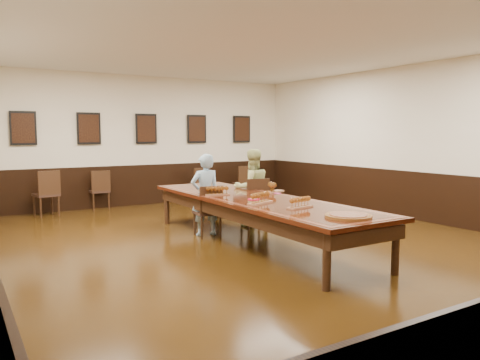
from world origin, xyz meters
TOP-DOWN VIEW (x-y plane):
  - floor at (0.00, 0.00)m, footprint 8.00×10.00m
  - ceiling at (0.00, 0.00)m, footprint 8.00×10.00m
  - wall_back at (0.00, 5.01)m, footprint 8.00×0.02m
  - wall_right at (4.01, 0.00)m, footprint 0.02×10.00m
  - chair_man at (-0.42, 0.90)m, footprint 0.47×0.50m
  - chair_woman at (0.69, 1.10)m, footprint 0.53×0.56m
  - spare_chair_a at (-2.46, 4.52)m, footprint 0.56×0.59m
  - spare_chair_b at (-1.24, 4.83)m, footprint 0.44×0.48m
  - spare_chair_c at (1.21, 4.52)m, footprint 0.45×0.49m
  - spare_chair_d at (2.58, 4.56)m, footprint 0.46×0.50m
  - person_man at (-0.41, 1.00)m, footprint 0.56×0.40m
  - person_woman at (0.71, 1.20)m, footprint 0.84×0.71m
  - pink_phone at (0.60, 0.27)m, footprint 0.10×0.16m
  - wainscoting at (0.00, 0.00)m, footprint 8.00×10.00m
  - conference_table at (0.00, 0.00)m, footprint 1.40×5.00m
  - posters at (0.00, 4.94)m, footprint 6.14×0.04m
  - flight_a at (-0.37, 0.62)m, footprint 0.43×0.23m
  - flight_b at (0.59, 0.38)m, footprint 0.53×0.31m
  - flight_c at (-0.30, -0.56)m, footprint 0.50×0.31m
  - flight_d at (-0.05, -1.17)m, footprint 0.45×0.21m
  - red_plate_grp at (-0.15, -0.16)m, footprint 0.19×0.19m
  - carved_platter at (-0.01, -2.07)m, footprint 0.72×0.72m

SIDE VIEW (x-z plane):
  - floor at x=0.00m, z-range -0.02..0.00m
  - chair_man at x=-0.42m, z-range 0.00..0.90m
  - spare_chair_d at x=2.58m, z-range 0.00..0.91m
  - spare_chair_c at x=1.21m, z-range 0.00..0.91m
  - spare_chair_b at x=-1.24m, z-range 0.00..0.92m
  - chair_woman at x=0.69m, z-range 0.00..0.95m
  - spare_chair_a at x=-2.46m, z-range 0.00..1.00m
  - wainscoting at x=0.00m, z-range 0.00..1.00m
  - conference_table at x=0.00m, z-range 0.23..0.99m
  - person_man at x=-0.41m, z-range 0.00..1.44m
  - person_woman at x=0.71m, z-range 0.00..1.49m
  - pink_phone at x=0.60m, z-range 0.75..0.76m
  - red_plate_grp at x=-0.15m, z-range 0.75..0.77m
  - carved_platter at x=-0.01m, z-range 0.75..0.80m
  - flight_a at x=-0.37m, z-range 0.74..0.90m
  - flight_d at x=-0.05m, z-range 0.74..0.90m
  - flight_c at x=-0.30m, z-range 0.74..0.92m
  - flight_b at x=0.59m, z-range 0.74..0.93m
  - wall_back at x=0.00m, z-range 0.00..3.20m
  - wall_right at x=4.01m, z-range 0.00..3.20m
  - posters at x=0.00m, z-range 1.53..2.27m
  - ceiling at x=0.00m, z-range 3.20..3.22m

